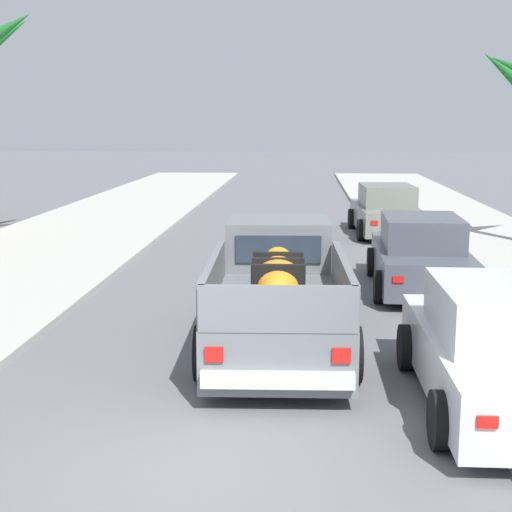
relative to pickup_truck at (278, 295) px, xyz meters
The scene contains 9 objects.
ground_plane 4.45m from the pickup_truck, 99.14° to the right, with size 160.00×160.00×0.00m, color slate.
sidewalk_left 10.08m from the pickup_truck, 130.18° to the left, with size 5.28×60.00×0.12m, color #B2AFA8.
sidewalk_right 9.25m from the pickup_truck, 56.44° to the left, with size 5.28×60.00×0.12m, color #B2AFA8.
curb_left 9.33m from the pickup_truck, 124.35° to the left, with size 0.16×60.00×0.10m, color silver.
curb_right 8.63m from the pickup_truck, 63.33° to the left, with size 0.16×60.00×0.10m, color silver.
pickup_truck is the anchor object (origin of this frame).
car_left_near 3.58m from the pickup_truck, 39.63° to the right, with size 2.03×4.26×1.54m.
car_right_near 12.21m from the pickup_truck, 76.09° to the left, with size 2.15×4.31×1.54m.
car_left_mid 5.04m from the pickup_truck, 56.18° to the left, with size 2.14×4.31×1.54m.
Camera 1 is at (1.05, -6.83, 3.44)m, focal length 52.45 mm.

